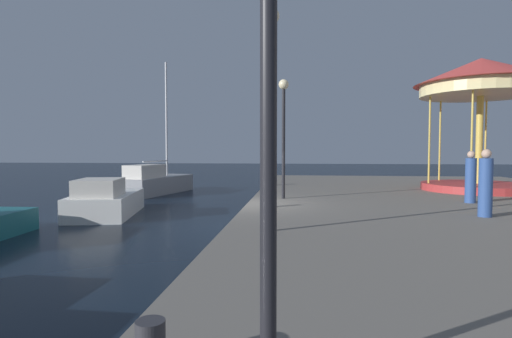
% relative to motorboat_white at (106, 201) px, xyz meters
% --- Properties ---
extents(ground_plane, '(120.00, 120.00, 0.00)m').
position_rel_motorboat_white_xyz_m(ground_plane, '(5.73, -1.81, -0.57)').
color(ground_plane, black).
extents(quay_dock, '(14.66, 29.09, 0.80)m').
position_rel_motorboat_white_xyz_m(quay_dock, '(13.06, -1.81, -0.17)').
color(quay_dock, slate).
rests_on(quay_dock, ground).
extents(motorboat_white, '(2.88, 4.59, 1.48)m').
position_rel_motorboat_white_xyz_m(motorboat_white, '(0.00, 0.00, 0.00)').
color(motorboat_white, white).
rests_on(motorboat_white, ground).
extents(sailboat_grey, '(2.92, 5.73, 7.76)m').
position_rel_motorboat_white_xyz_m(sailboat_grey, '(-0.80, 7.64, 0.12)').
color(sailboat_grey, gray).
rests_on(sailboat_grey, ground).
extents(carousel, '(5.39, 5.39, 5.62)m').
position_rel_motorboat_white_xyz_m(carousel, '(15.05, 3.37, 4.47)').
color(carousel, '#B23333').
rests_on(carousel, quay_dock).
extents(lamp_post_mid_promenade, '(0.36, 0.36, 4.75)m').
position_rel_motorboat_white_xyz_m(lamp_post_mid_promenade, '(6.79, -6.17, 3.44)').
color(lamp_post_mid_promenade, black).
rests_on(lamp_post_mid_promenade, quay_dock).
extents(lamp_post_far_end, '(0.36, 0.36, 4.24)m').
position_rel_motorboat_white_xyz_m(lamp_post_far_end, '(6.85, -0.35, 3.14)').
color(lamp_post_far_end, black).
rests_on(lamp_post_far_end, quay_dock).
extents(bollard_north, '(0.24, 0.24, 0.40)m').
position_rel_motorboat_white_xyz_m(bollard_north, '(6.40, -2.66, 0.43)').
color(bollard_north, '#2D2D33').
rests_on(bollard_north, quay_dock).
extents(bollard_south, '(0.24, 0.24, 0.40)m').
position_rel_motorboat_white_xyz_m(bollard_south, '(6.21, 5.12, 0.43)').
color(bollard_south, '#2D2D33').
rests_on(bollard_south, quay_dock).
extents(person_near_carousel, '(0.34, 0.34, 1.71)m').
position_rel_motorboat_white_xyz_m(person_near_carousel, '(13.03, -0.88, 1.03)').
color(person_near_carousel, '#2D4C8C').
rests_on(person_near_carousel, quay_dock).
extents(person_far_corner, '(0.34, 0.34, 1.77)m').
position_rel_motorboat_white_xyz_m(person_far_corner, '(12.24, -3.75, 1.06)').
color(person_far_corner, '#2D4C8C').
rests_on(person_far_corner, quay_dock).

